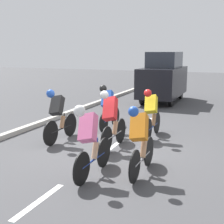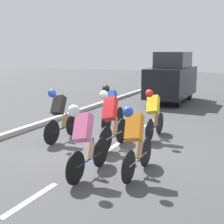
# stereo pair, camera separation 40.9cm
# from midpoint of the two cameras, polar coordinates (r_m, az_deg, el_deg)

# --- Properties ---
(ground_plane) EXTENTS (60.00, 60.00, 0.00)m
(ground_plane) POSITION_cam_midpoint_polar(r_m,az_deg,el_deg) (8.23, 1.46, -6.46)
(ground_plane) COLOR #424244
(lane_stripe_near) EXTENTS (0.12, 1.40, 0.01)m
(lane_stripe_near) POSITION_cam_midpoint_polar(r_m,az_deg,el_deg) (5.65, -12.54, -15.32)
(lane_stripe_near) COLOR white
(lane_stripe_near) RESTS_ON ground
(lane_stripe_mid) EXTENTS (0.12, 1.40, 0.01)m
(lane_stripe_mid) POSITION_cam_midpoint_polar(r_m,az_deg,el_deg) (8.21, 1.37, -6.50)
(lane_stripe_mid) COLOR white
(lane_stripe_mid) RESTS_ON ground
(lane_stripe_far) EXTENTS (0.12, 1.40, 0.01)m
(lane_stripe_far) POSITION_cam_midpoint_polar(r_m,az_deg,el_deg) (11.10, 8.15, -1.89)
(lane_stripe_far) COLOR white
(lane_stripe_far) RESTS_ON ground
(curb) EXTENTS (0.20, 27.65, 0.14)m
(curb) POSITION_cam_midpoint_polar(r_m,az_deg,el_deg) (9.88, -15.84, -3.45)
(curb) COLOR #B7B2A8
(curb) RESTS_ON ground
(cyclist_blue) EXTENTS (0.41, 1.61, 1.46)m
(cyclist_blue) POSITION_cam_midpoint_polar(r_m,az_deg,el_deg) (9.87, 1.01, 1.16)
(cyclist_blue) COLOR black
(cyclist_blue) RESTS_ON ground
(cyclist_pink) EXTENTS (0.44, 1.66, 1.50)m
(cyclist_pink) POSITION_cam_midpoint_polar(r_m,az_deg,el_deg) (6.19, -3.18, -4.76)
(cyclist_pink) COLOR black
(cyclist_pink) RESTS_ON ground
(cyclist_black) EXTENTS (0.41, 1.71, 1.48)m
(cyclist_black) POSITION_cam_midpoint_polar(r_m,az_deg,el_deg) (8.74, -8.22, -0.26)
(cyclist_black) COLOR black
(cyclist_black) RESTS_ON ground
(cyclist_red) EXTENTS (0.44, 1.65, 1.54)m
(cyclist_red) POSITION_cam_midpoint_polar(r_m,az_deg,el_deg) (7.93, 1.34, -1.16)
(cyclist_red) COLOR black
(cyclist_red) RESTS_ON ground
(cyclist_orange) EXTENTS (0.42, 1.63, 1.46)m
(cyclist_orange) POSITION_cam_midpoint_polar(r_m,az_deg,el_deg) (6.26, 6.17, -4.97)
(cyclist_orange) COLOR black
(cyclist_orange) RESTS_ON ground
(cyclist_yellow) EXTENTS (0.41, 1.61, 1.45)m
(cyclist_yellow) POSITION_cam_midpoint_polar(r_m,az_deg,el_deg) (8.95, 8.90, -0.13)
(cyclist_yellow) COLOR black
(cyclist_yellow) RESTS_ON ground
(support_car) EXTENTS (1.70, 3.83, 2.42)m
(support_car) POSITION_cam_midpoint_polar(r_m,az_deg,el_deg) (15.51, 11.62, 6.15)
(support_car) COLOR black
(support_car) RESTS_ON ground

